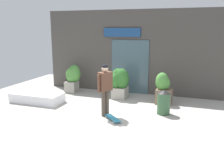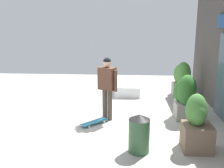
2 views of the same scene
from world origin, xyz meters
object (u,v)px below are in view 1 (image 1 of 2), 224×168
skateboarder (105,84)px  skateboard (113,118)px  planter_box_right (163,88)px  planter_box_left (119,82)px  trash_bin (164,102)px  planter_box_mid (73,77)px

skateboarder → skateboard: (0.37, -0.32, -0.99)m
skateboarder → planter_box_right: skateboarder is taller
planter_box_left → planter_box_right: bearing=-4.5°
skateboarder → planter_box_left: bearing=123.8°
trash_bin → skateboarder: bearing=-155.7°
trash_bin → skateboard: bearing=-141.5°
skateboard → planter_box_left: 2.60m
planter_box_right → planter_box_mid: (-4.06, 0.44, 0.09)m
planter_box_left → trash_bin: size_ratio=1.51×
planter_box_right → trash_bin: size_ratio=1.46×
skateboarder → planter_box_mid: bearing=163.7°
planter_box_left → planter_box_right: 1.80m
planter_box_mid → skateboarder: bearing=-44.5°
planter_box_right → planter_box_mid: planter_box_mid is taller
skateboard → planter_box_left: size_ratio=0.57×
planter_box_right → trash_bin: bearing=-80.4°
skateboarder → trash_bin: size_ratio=2.09×
skateboarder → trash_bin: skateboarder is taller
planter_box_mid → trash_bin: 4.58m
planter_box_mid → planter_box_left: bearing=-7.5°
trash_bin → planter_box_right: bearing=99.6°
skateboarder → trash_bin: 2.06m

